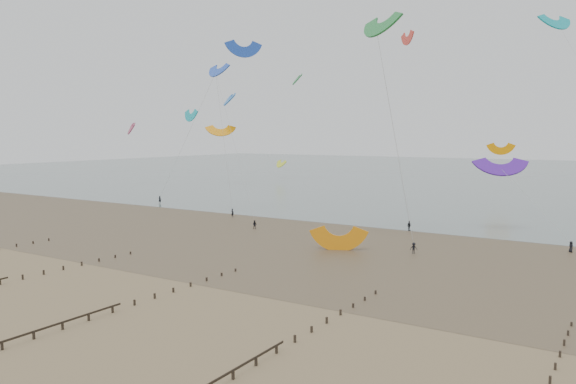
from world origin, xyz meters
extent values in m
plane|color=brown|center=(0.00, 0.00, 0.00)|extent=(500.00, 500.00, 0.00)
plane|color=#475654|center=(0.00, 200.00, 0.03)|extent=(500.00, 500.00, 0.00)
plane|color=#473A28|center=(0.00, 35.00, 0.01)|extent=(500.00, 500.00, 0.00)
ellipsoid|color=slate|center=(-18.00, 22.00, 0.01)|extent=(23.60, 14.36, 0.01)
ellipsoid|color=slate|center=(12.00, 38.00, 0.01)|extent=(33.64, 18.32, 0.01)
ellipsoid|color=slate|center=(-40.00, 40.00, 0.01)|extent=(26.95, 14.22, 0.01)
cube|color=black|center=(-32.00, 6.74, 0.20)|extent=(0.16, 0.16, 0.51)
cube|color=black|center=(-32.00, 9.37, 0.19)|extent=(0.16, 0.16, 0.48)
cube|color=black|center=(-32.00, 12.00, 0.17)|extent=(0.16, 0.16, 0.45)
cube|color=black|center=(-14.00, -6.42, 0.28)|extent=(0.16, 0.16, 0.65)
cube|color=black|center=(-14.00, -3.79, 0.26)|extent=(0.16, 0.16, 0.62)
cube|color=black|center=(-14.00, -1.16, 0.25)|extent=(0.16, 0.16, 0.59)
cube|color=black|center=(-14.00, 1.47, 0.23)|extent=(0.16, 0.16, 0.57)
cube|color=black|center=(-14.00, 4.11, 0.22)|extent=(0.16, 0.16, 0.54)
cube|color=black|center=(-14.00, 6.74, 0.20)|extent=(0.16, 0.16, 0.51)
cube|color=black|center=(-14.00, 9.37, 0.19)|extent=(0.16, 0.16, 0.48)
cube|color=black|center=(-14.00, 12.00, 0.17)|extent=(0.16, 0.16, 0.45)
cube|color=black|center=(4.00, -16.95, 0.33)|extent=(0.16, 0.16, 0.77)
cube|color=black|center=(4.00, -14.32, 0.32)|extent=(0.16, 0.16, 0.74)
cube|color=black|center=(4.00, -11.68, 0.31)|extent=(0.16, 0.16, 0.71)
cube|color=black|center=(4.00, -9.05, 0.29)|extent=(0.16, 0.16, 0.68)
cube|color=black|center=(4.00, -6.42, 0.28)|extent=(0.16, 0.16, 0.65)
cube|color=black|center=(4.00, -3.79, 0.26)|extent=(0.16, 0.16, 0.62)
cube|color=black|center=(4.00, -1.16, 0.25)|extent=(0.16, 0.16, 0.59)
cube|color=black|center=(4.00, 1.47, 0.23)|extent=(0.16, 0.16, 0.57)
cube|color=black|center=(4.00, 4.11, 0.22)|extent=(0.16, 0.16, 0.54)
cube|color=black|center=(4.00, 6.74, 0.20)|extent=(0.16, 0.16, 0.51)
cube|color=black|center=(4.00, 9.37, 0.19)|extent=(0.16, 0.16, 0.48)
cube|color=black|center=(4.00, 12.00, 0.17)|extent=(0.16, 0.16, 0.45)
cube|color=black|center=(22.00, -11.68, 0.31)|extent=(0.16, 0.16, 0.71)
cube|color=black|center=(22.00, -9.05, 0.29)|extent=(0.16, 0.16, 0.68)
cube|color=black|center=(22.00, -6.42, 0.28)|extent=(0.16, 0.16, 0.65)
cube|color=black|center=(22.00, -3.79, 0.26)|extent=(0.16, 0.16, 0.62)
cube|color=black|center=(22.00, -1.16, 0.25)|extent=(0.16, 0.16, 0.59)
cube|color=black|center=(22.00, 1.47, 0.23)|extent=(0.16, 0.16, 0.57)
cube|color=black|center=(22.00, 4.11, 0.22)|extent=(0.16, 0.16, 0.54)
cube|color=black|center=(22.00, 6.74, 0.20)|extent=(0.16, 0.16, 0.51)
cube|color=black|center=(22.00, 9.37, 0.19)|extent=(0.16, 0.16, 0.48)
cube|color=black|center=(22.00, 12.00, 0.17)|extent=(0.16, 0.16, 0.45)
cube|color=black|center=(40.00, -1.16, 0.25)|extent=(0.16, 0.16, 0.59)
cube|color=black|center=(40.00, 1.47, 0.23)|extent=(0.16, 0.16, 0.57)
cube|color=black|center=(40.00, 4.11, 0.22)|extent=(0.16, 0.16, 0.54)
cube|color=black|center=(40.00, 6.74, 0.20)|extent=(0.16, 0.16, 0.51)
cube|color=black|center=(40.00, 9.37, 0.19)|extent=(0.16, 0.16, 0.48)
cube|color=black|center=(40.00, 12.00, 0.17)|extent=(0.16, 0.16, 0.45)
imported|color=black|center=(-23.57, 46.88, 0.84)|extent=(0.66, 0.47, 1.69)
imported|color=black|center=(18.54, 33.00, 0.78)|extent=(1.16, 1.01, 1.56)
imported|color=black|center=(36.67, 45.48, 0.78)|extent=(0.84, 0.91, 1.56)
imported|color=black|center=(-51.83, 55.29, 0.90)|extent=(0.76, 0.61, 1.81)
imported|color=black|center=(11.53, 50.39, 0.84)|extent=(0.71, 1.07, 1.69)
imported|color=black|center=(-11.64, 37.78, 0.76)|extent=(0.91, 0.82, 1.52)
camera|label=1|loc=(44.27, -40.13, 16.28)|focal=35.00mm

